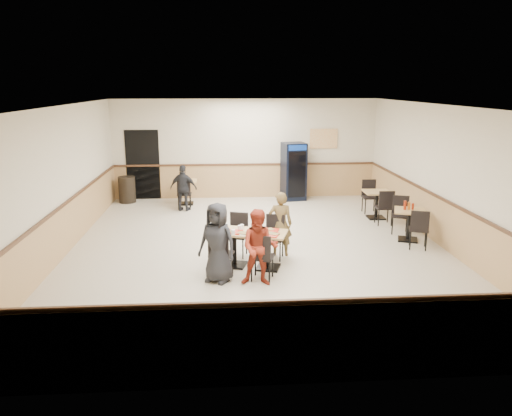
{
  "coord_description": "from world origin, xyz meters",
  "views": [
    {
      "loc": [
        -0.77,
        -10.13,
        3.42
      ],
      "look_at": [
        -0.07,
        -0.5,
        1.02
      ],
      "focal_mm": 35.0,
      "sensor_mm": 36.0,
      "label": 1
    }
  ],
  "objects": [
    {
      "name": "lone_diner",
      "position": [
        -1.79,
        3.41,
        0.64
      ],
      "size": [
        0.8,
        0.47,
        1.28
      ],
      "primitive_type": "imported",
      "rotation": [
        0.0,
        0.0,
        2.92
      ],
      "color": "black",
      "rests_on": "ground"
    },
    {
      "name": "diner_man_opposite",
      "position": [
        0.43,
        -0.46,
        0.66
      ],
      "size": [
        0.52,
        0.37,
        1.33
      ],
      "primitive_type": "imported",
      "rotation": [
        0.0,
        0.0,
        3.03
      ],
      "color": "brown",
      "rests_on": "ground"
    },
    {
      "name": "diner_woman_right",
      "position": [
        -0.12,
        -1.97,
        0.68
      ],
      "size": [
        0.73,
        0.61,
        1.36
      ],
      "primitive_type": "imported",
      "rotation": [
        0.0,
        0.0,
        -0.15
      ],
      "color": "maroon",
      "rests_on": "ground"
    },
    {
      "name": "side_table_far_chair_north",
      "position": [
        3.28,
        2.81,
        0.46
      ],
      "size": [
        0.43,
        0.43,
        0.91
      ],
      "primitive_type": null,
      "rotation": [
        0.0,
        0.0,
        -0.03
      ],
      "color": "black",
      "rests_on": "ground"
    },
    {
      "name": "main_table",
      "position": [
        -0.21,
        -1.11,
        0.47
      ],
      "size": [
        1.46,
        1.01,
        0.71
      ],
      "rotation": [
        0.0,
        0.0,
        -0.29
      ],
      "color": "black",
      "rests_on": "ground"
    },
    {
      "name": "trash_bin",
      "position": [
        -3.53,
        4.55,
        0.39
      ],
      "size": [
        0.49,
        0.49,
        0.77
      ],
      "primitive_type": "cylinder",
      "color": "black",
      "rests_on": "ground"
    },
    {
      "name": "main_chairs",
      "position": [
        -0.25,
        -1.1,
        0.45
      ],
      "size": [
        1.56,
        1.82,
        0.9
      ],
      "rotation": [
        0.0,
        0.0,
        -0.29
      ],
      "color": "black",
      "rests_on": "ground"
    },
    {
      "name": "side_table_near_chair_south",
      "position": [
        3.42,
        -0.24,
        0.45
      ],
      "size": [
        0.53,
        0.53,
        0.89
      ],
      "primitive_type": null,
      "rotation": [
        0.0,
        0.0,
        2.8
      ],
      "color": "black",
      "rests_on": "ground"
    },
    {
      "name": "side_table_far",
      "position": [
        3.28,
        2.24,
        0.48
      ],
      "size": [
        0.69,
        0.69,
        0.72
      ],
      "rotation": [
        0.0,
        0.0,
        -0.03
      ],
      "color": "black",
      "rests_on": "ground"
    },
    {
      "name": "tabletop_clutter",
      "position": [
        -0.22,
        -1.16,
        0.73
      ],
      "size": [
        1.19,
        0.71,
        0.12
      ],
      "rotation": [
        0.0,
        0.0,
        -0.29
      ],
      "color": "red",
      "rests_on": "main_table"
    },
    {
      "name": "room_shell",
      "position": [
        1.78,
        2.55,
        0.58
      ],
      "size": [
        10.0,
        10.0,
        10.0
      ],
      "color": "silver",
      "rests_on": "ground"
    },
    {
      "name": "back_table_chair_lone",
      "position": [
        -1.79,
        3.64,
        0.44
      ],
      "size": [
        0.42,
        0.42,
        0.89
      ],
      "primitive_type": null,
      "rotation": [
        0.0,
        0.0,
        3.15
      ],
      "color": "black",
      "rests_on": "ground"
    },
    {
      "name": "side_table_far_chair_south",
      "position": [
        3.28,
        1.66,
        0.46
      ],
      "size": [
        0.43,
        0.43,
        0.91
      ],
      "primitive_type": null,
      "rotation": [
        0.0,
        0.0,
        3.11
      ],
      "color": "black",
      "rests_on": "ground"
    },
    {
      "name": "back_table",
      "position": [
        -1.79,
        4.2,
        0.47
      ],
      "size": [
        0.66,
        0.66,
        0.7
      ],
      "rotation": [
        0.0,
        0.0,
        0.01
      ],
      "color": "black",
      "rests_on": "ground"
    },
    {
      "name": "side_table_near",
      "position": [
        3.42,
        0.32,
        0.47
      ],
      "size": [
        0.84,
        0.84,
        0.7
      ],
      "rotation": [
        0.0,
        0.0,
        -0.34
      ],
      "color": "black",
      "rests_on": "ground"
    },
    {
      "name": "side_table_near_chair_north",
      "position": [
        3.42,
        0.88,
        0.45
      ],
      "size": [
        0.53,
        0.53,
        0.89
      ],
      "primitive_type": null,
      "rotation": [
        0.0,
        0.0,
        -0.34
      ],
      "color": "black",
      "rests_on": "ground"
    },
    {
      "name": "condiment_caddy",
      "position": [
        3.39,
        0.37,
        0.79
      ],
      "size": [
        0.23,
        0.06,
        0.2
      ],
      "color": "#9E250B",
      "rests_on": "side_table_near"
    },
    {
      "name": "diner_woman_left",
      "position": [
        -0.84,
        -1.76,
        0.72
      ],
      "size": [
        0.83,
        0.74,
        1.43
      ],
      "primitive_type": "imported",
      "rotation": [
        0.0,
        0.0,
        -0.5
      ],
      "color": "black",
      "rests_on": "ground"
    },
    {
      "name": "pepsi_cooler",
      "position": [
        1.44,
        4.59,
        0.86
      ],
      "size": [
        0.75,
        0.76,
        1.72
      ],
      "rotation": [
        0.0,
        0.0,
        0.18
      ],
      "color": "black",
      "rests_on": "ground"
    },
    {
      "name": "ground",
      "position": [
        0.0,
        0.0,
        0.0
      ],
      "size": [
        10.0,
        10.0,
        0.0
      ],
      "primitive_type": "plane",
      "color": "beige",
      "rests_on": "ground"
    }
  ]
}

